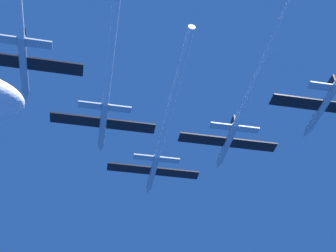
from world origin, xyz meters
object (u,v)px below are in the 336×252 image
Objects in this scene: jet_lead at (162,140)px; jet_left_outer at (19,14)px; jet_left_wing at (108,80)px; jet_right_wing at (248,97)px.

jet_left_outer is at bearing -136.14° from jet_lead.
jet_left_outer reaches higher than jet_left_wing.
jet_left_wing is 16.90m from jet_left_outer.
jet_left_wing is 1.09× the size of jet_left_outer.
jet_left_outer is (-24.82, -23.85, 0.83)m from jet_lead.
jet_left_wing is (-11.22, -13.84, 0.11)m from jet_lead.
jet_left_wing reaches higher than jet_right_wing.
jet_lead is at bearing 50.96° from jet_left_wing.
jet_right_wing is at bearing -0.85° from jet_left_wing.
jet_left_wing is at bearing 36.36° from jet_left_outer.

